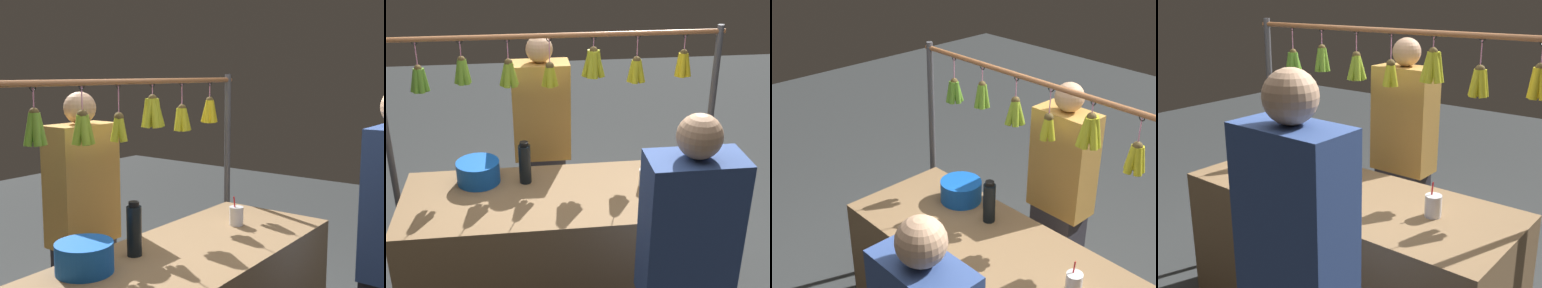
{
  "view_description": "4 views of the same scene",
  "coord_description": "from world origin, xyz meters",
  "views": [
    {
      "loc": [
        1.95,
        1.5,
        1.79
      ],
      "look_at": [
        -0.05,
        0.0,
        1.43
      ],
      "focal_mm": 46.74,
      "sensor_mm": 36.0,
      "label": 1
    },
    {
      "loc": [
        0.22,
        2.67,
        2.47
      ],
      "look_at": [
        -0.11,
        0.0,
        1.21
      ],
      "focal_mm": 47.79,
      "sensor_mm": 36.0,
      "label": 2
    },
    {
      "loc": [
        -1.67,
        1.78,
        2.72
      ],
      "look_at": [
        0.25,
        0.0,
        1.45
      ],
      "focal_mm": 49.03,
      "sensor_mm": 36.0,
      "label": 3
    },
    {
      "loc": [
        -1.59,
        1.98,
        1.95
      ],
      "look_at": [
        -0.03,
        0.0,
        1.17
      ],
      "focal_mm": 45.84,
      "sensor_mm": 36.0,
      "label": 4
    }
  ],
  "objects": [
    {
      "name": "display_rack",
      "position": [
        -0.01,
        -0.45,
        1.32
      ],
      "size": [
        2.22,
        0.13,
        1.78
      ],
      "color": "#4C4C51",
      "rests_on": "ground"
    },
    {
      "name": "water_bottle",
      "position": [
        0.21,
        -0.17,
        1.02
      ],
      "size": [
        0.08,
        0.08,
        0.28
      ],
      "color": "black",
      "rests_on": "market_counter"
    },
    {
      "name": "blue_bucket",
      "position": [
        0.5,
        -0.21,
        0.95
      ],
      "size": [
        0.27,
        0.27,
        0.14
      ],
      "primitive_type": "cylinder",
      "color": "blue",
      "rests_on": "market_counter"
    },
    {
      "name": "drink_cup",
      "position": [
        -0.53,
        -0.03,
        0.94
      ],
      "size": [
        0.09,
        0.09,
        0.18
      ],
      "color": "silver",
      "rests_on": "market_counter"
    },
    {
      "name": "vendor_person",
      "position": [
        0.07,
        -0.71,
        0.83
      ],
      "size": [
        0.4,
        0.22,
        1.69
      ],
      "color": "#2D2D38",
      "rests_on": "ground"
    }
  ]
}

